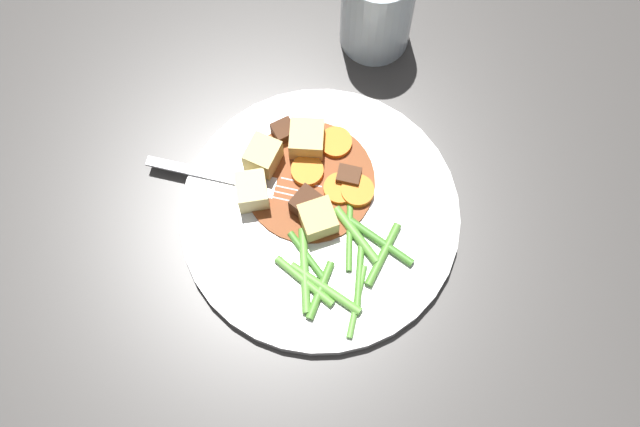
% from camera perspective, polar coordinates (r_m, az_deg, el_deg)
% --- Properties ---
extents(ground_plane, '(3.00, 3.00, 0.00)m').
position_cam_1_polar(ground_plane, '(0.82, -0.00, -0.33)').
color(ground_plane, '#423F3D').
extents(dinner_plate, '(0.28, 0.28, 0.01)m').
position_cam_1_polar(dinner_plate, '(0.81, -0.00, -0.16)').
color(dinner_plate, white).
rests_on(dinner_plate, ground_plane).
extents(stew_sauce, '(0.13, 0.13, 0.00)m').
position_cam_1_polar(stew_sauce, '(0.81, -0.74, 2.28)').
color(stew_sauce, brown).
rests_on(stew_sauce, dinner_plate).
extents(carrot_slice_0, '(0.04, 0.04, 0.01)m').
position_cam_1_polar(carrot_slice_0, '(0.81, 1.38, 1.74)').
color(carrot_slice_0, orange).
rests_on(carrot_slice_0, dinner_plate).
extents(carrot_slice_1, '(0.04, 0.04, 0.01)m').
position_cam_1_polar(carrot_slice_1, '(0.81, 2.58, 1.64)').
color(carrot_slice_1, orange).
rests_on(carrot_slice_1, dinner_plate).
extents(carrot_slice_2, '(0.04, 0.04, 0.01)m').
position_cam_1_polar(carrot_slice_2, '(0.81, -0.90, 2.97)').
color(carrot_slice_2, orange).
rests_on(carrot_slice_2, dinner_plate).
extents(carrot_slice_3, '(0.04, 0.04, 0.01)m').
position_cam_1_polar(carrot_slice_3, '(0.83, 1.10, 4.95)').
color(carrot_slice_3, orange).
rests_on(carrot_slice_3, dinner_plate).
extents(potato_chunk_0, '(0.04, 0.04, 0.03)m').
position_cam_1_polar(potato_chunk_0, '(0.80, -4.77, 1.56)').
color(potato_chunk_0, '#EAD68C').
rests_on(potato_chunk_0, dinner_plate).
extents(potato_chunk_1, '(0.04, 0.04, 0.03)m').
position_cam_1_polar(potato_chunk_1, '(0.79, -0.15, -0.41)').
color(potato_chunk_1, '#DBBC6B').
rests_on(potato_chunk_1, dinner_plate).
extents(potato_chunk_2, '(0.04, 0.04, 0.03)m').
position_cam_1_polar(potato_chunk_2, '(0.81, -4.00, 4.00)').
color(potato_chunk_2, '#E5CC7A').
rests_on(potato_chunk_2, dinner_plate).
extents(potato_chunk_3, '(0.05, 0.05, 0.03)m').
position_cam_1_polar(potato_chunk_3, '(0.82, -0.94, 5.17)').
color(potato_chunk_3, '#E5CC7A').
rests_on(potato_chunk_3, dinner_plate).
extents(meat_chunk_0, '(0.03, 0.03, 0.02)m').
position_cam_1_polar(meat_chunk_0, '(0.81, 2.02, 2.60)').
color(meat_chunk_0, '#56331E').
rests_on(meat_chunk_0, dinner_plate).
extents(meat_chunk_1, '(0.03, 0.03, 0.03)m').
position_cam_1_polar(meat_chunk_1, '(0.79, -0.94, 0.64)').
color(meat_chunk_1, '#4C2B19').
rests_on(meat_chunk_1, dinner_plate).
extents(meat_chunk_2, '(0.02, 0.02, 0.02)m').
position_cam_1_polar(meat_chunk_2, '(0.83, -2.55, 5.76)').
color(meat_chunk_2, '#4C2B19').
rests_on(meat_chunk_2, dinner_plate).
extents(green_bean_0, '(0.07, 0.04, 0.01)m').
position_cam_1_polar(green_bean_0, '(0.79, 4.26, -1.97)').
color(green_bean_0, '#4C8E33').
rests_on(green_bean_0, dinner_plate).
extents(green_bean_1, '(0.04, 0.06, 0.01)m').
position_cam_1_polar(green_bean_1, '(0.79, 4.42, -2.88)').
color(green_bean_1, '#599E38').
rests_on(green_bean_1, dinner_plate).
extents(green_bean_2, '(0.07, 0.05, 0.01)m').
position_cam_1_polar(green_bean_2, '(0.78, 2.75, -4.40)').
color(green_bean_2, '#599E38').
rests_on(green_bean_2, dinner_plate).
extents(green_bean_3, '(0.08, 0.05, 0.01)m').
position_cam_1_polar(green_bean_3, '(0.78, -1.09, -4.01)').
color(green_bean_3, '#66AD42').
rests_on(green_bean_3, dinner_plate).
extents(green_bean_4, '(0.07, 0.03, 0.01)m').
position_cam_1_polar(green_bean_4, '(0.78, -1.10, -4.74)').
color(green_bean_4, '#66AD42').
rests_on(green_bean_4, dinner_plate).
extents(green_bean_5, '(0.07, 0.02, 0.01)m').
position_cam_1_polar(green_bean_5, '(0.79, 2.56, -1.51)').
color(green_bean_5, '#66AD42').
rests_on(green_bean_5, dinner_plate).
extents(green_bean_6, '(0.07, 0.05, 0.01)m').
position_cam_1_polar(green_bean_6, '(0.79, 2.07, -1.37)').
color(green_bean_6, '#599E38').
rests_on(green_bean_6, dinner_plate).
extents(green_bean_7, '(0.08, 0.04, 0.01)m').
position_cam_1_polar(green_bean_7, '(0.78, 0.38, -5.25)').
color(green_bean_7, '#66AD42').
rests_on(green_bean_7, dinner_plate).
extents(green_bean_8, '(0.05, 0.01, 0.01)m').
position_cam_1_polar(green_bean_8, '(0.79, -0.96, -2.90)').
color(green_bean_8, '#4C8E33').
rests_on(green_bean_8, dinner_plate).
extents(green_bean_9, '(0.04, 0.05, 0.01)m').
position_cam_1_polar(green_bean_9, '(0.78, 0.01, -5.38)').
color(green_bean_9, '#599E38').
rests_on(green_bean_9, dinner_plate).
extents(green_bean_10, '(0.06, 0.05, 0.01)m').
position_cam_1_polar(green_bean_10, '(0.78, 2.59, -6.16)').
color(green_bean_10, '#66AD42').
rests_on(green_bean_10, dinner_plate).
extents(fork, '(0.13, 0.14, 0.00)m').
position_cam_1_polar(fork, '(0.82, -5.85, 2.32)').
color(fork, silver).
rests_on(fork, dinner_plate).
extents(water_glass, '(0.08, 0.08, 0.12)m').
position_cam_1_polar(water_glass, '(0.86, 4.04, 14.30)').
color(water_glass, silver).
rests_on(water_glass, ground_plane).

